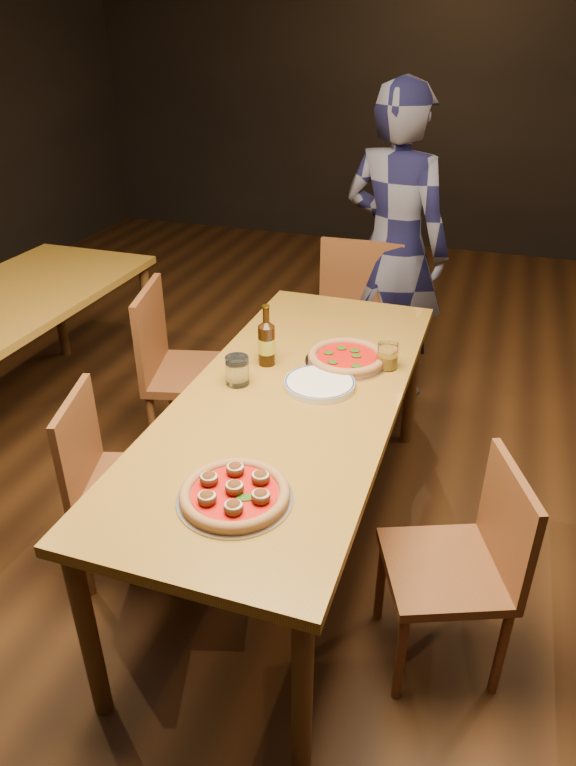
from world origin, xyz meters
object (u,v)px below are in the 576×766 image
(table_main, at_px, (292,409))
(plate_stack, at_px, (320,384))
(pizza_meatball, at_px, (235,493))
(beer_bottle, at_px, (267,344))
(chair_main_nw, at_px, (132,484))
(amber_glass, at_px, (387,356))
(pizza_margherita, at_px, (347,358))
(diner, at_px, (394,249))
(chair_main_e, at_px, (445,568))
(chair_main_sw, at_px, (196,373))
(water_glass, at_px, (237,370))
(chair_end, at_px, (351,332))

(table_main, bearing_deg, plate_stack, 42.31)
(pizza_meatball, xyz_separation_m, beer_bottle, (-0.21, 0.84, 0.07))
(plate_stack, bearing_deg, pizza_meatball, -93.88)
(chair_main_nw, xyz_separation_m, amber_glass, (0.85, 0.64, 0.39))
(table_main, bearing_deg, pizza_margherita, 66.81)
(chair_main_nw, relative_size, diner, 0.47)
(plate_stack, xyz_separation_m, beer_bottle, (-0.26, 0.12, 0.08))
(amber_glass, bearing_deg, table_main, -133.15)
(table_main, relative_size, plate_stack, 7.35)
(chair_main_e, relative_size, pizza_margherita, 2.39)
(table_main, distance_m, pizza_meatball, 0.65)
(chair_main_sw, bearing_deg, water_glass, -152.48)
(pizza_meatball, xyz_separation_m, water_glass, (-0.26, 0.65, 0.03))
(water_glass, bearing_deg, amber_glass, 31.09)
(chair_end, bearing_deg, pizza_meatball, -90.59)
(chair_main_sw, relative_size, amber_glass, 8.94)
(chair_main_nw, distance_m, beer_bottle, 0.77)
(amber_glass, bearing_deg, chair_main_e, -62.97)
(chair_main_sw, distance_m, pizza_margherita, 0.87)
(table_main, relative_size, chair_main_e, 2.43)
(chair_main_nw, distance_m, plate_stack, 0.82)
(chair_main_e, xyz_separation_m, pizza_margherita, (-0.52, 0.69, 0.36))
(chair_main_nw, bearing_deg, plate_stack, -74.34)
(pizza_meatball, distance_m, beer_bottle, 0.87)
(beer_bottle, height_order, amber_glass, beer_bottle)
(diner, bearing_deg, amber_glass, 119.04)
(chair_main_e, bearing_deg, diner, 174.19)
(chair_end, distance_m, diner, 0.53)
(pizza_margherita, bearing_deg, chair_main_e, -52.84)
(chair_main_nw, distance_m, chair_end, 1.57)
(plate_stack, distance_m, water_glass, 0.32)
(pizza_margherita, bearing_deg, pizza_meatball, -95.81)
(amber_glass, bearing_deg, chair_main_sw, 169.86)
(chair_main_e, height_order, beer_bottle, beer_bottle)
(beer_bottle, xyz_separation_m, water_glass, (-0.05, -0.19, -0.03))
(table_main, bearing_deg, diner, 85.84)
(chair_main_nw, bearing_deg, amber_glass, -69.44)
(plate_stack, relative_size, diner, 0.15)
(chair_main_nw, bearing_deg, table_main, -76.17)
(chair_end, xyz_separation_m, pizza_margherita, (0.17, -0.85, 0.28))
(chair_end, height_order, pizza_margherita, chair_end)
(pizza_meatball, height_order, pizza_margherita, pizza_meatball)
(table_main, xyz_separation_m, beer_bottle, (-0.17, 0.19, 0.16))
(chair_end, distance_m, amber_glass, 0.96)
(water_glass, xyz_separation_m, amber_glass, (0.52, 0.32, -0.00))
(beer_bottle, bearing_deg, amber_glass, 14.78)
(table_main, xyz_separation_m, pizza_margherita, (0.13, 0.31, 0.09))
(pizza_margherita, xyz_separation_m, plate_stack, (-0.05, -0.23, -0.01))
(chair_end, distance_m, beer_bottle, 1.04)
(beer_bottle, relative_size, amber_glass, 2.38)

